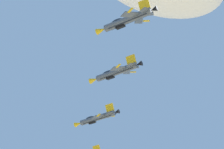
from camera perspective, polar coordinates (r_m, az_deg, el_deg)
fighter_jet_left_wing at (r=138.40m, az=-1.96°, el=-5.63°), size 11.45×13.75×5.28m
fighter_jet_right_wing at (r=118.91m, az=0.48°, el=0.29°), size 11.53×13.75×5.14m
fighter_jet_left_outer at (r=103.97m, az=1.89°, el=7.00°), size 11.49×13.75×5.21m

